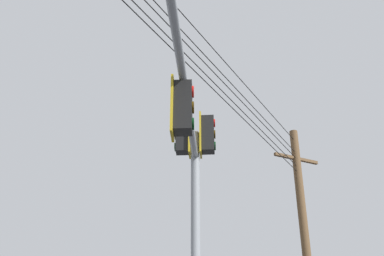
% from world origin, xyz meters
% --- Properties ---
extents(signal_mast_assembly, '(6.05, 2.90, 7.00)m').
position_xyz_m(signal_mast_assembly, '(1.84, -0.53, 5.00)').
color(signal_mast_assembly, gray).
rests_on(signal_mast_assembly, ground).
extents(utility_pole_wooden, '(1.73, 1.36, 10.20)m').
position_xyz_m(utility_pole_wooden, '(-7.49, -0.49, 5.21)').
color(utility_pole_wooden, brown).
rests_on(utility_pole_wooden, ground).
extents(overhead_wire_span, '(18.44, 0.98, 1.72)m').
position_xyz_m(overhead_wire_span, '(1.73, -0.97, 8.87)').
color(overhead_wire_span, black).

